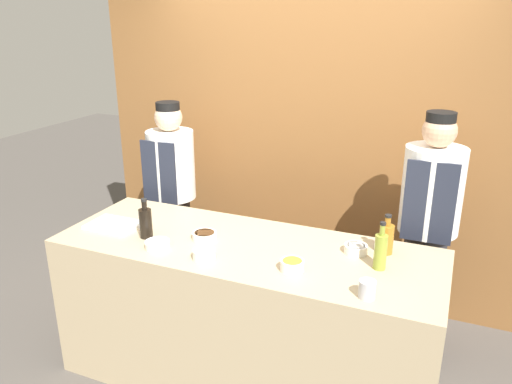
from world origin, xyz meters
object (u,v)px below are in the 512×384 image
object	(u,v)px
bottle_amber	(386,238)
chef_right	(427,230)
bottle_oil	(381,251)
sauce_bowl_yellow	(292,265)
chef_left	(173,196)
cutting_board	(114,225)
sauce_bowl_white	(356,248)
bottle_soy	(146,222)
sauce_bowl_red	(157,244)
sauce_bowl_brown	(204,235)
sauce_bowl_orange	(204,254)
cup_steel	(367,289)

from	to	relation	value
bottle_amber	chef_right	size ratio (longest dim) A/B	0.14
bottle_amber	bottle_oil	bearing A→B (deg)	-89.67
sauce_bowl_yellow	chef_left	distance (m)	1.62
cutting_board	bottle_oil	bearing A→B (deg)	3.23
sauce_bowl_white	sauce_bowl_yellow	size ratio (longest dim) A/B	1.04
bottle_oil	chef_right	bearing A→B (deg)	75.42
bottle_amber	bottle_soy	xyz separation A→B (m)	(-1.38, -0.35, 0.01)
sauce_bowl_yellow	cutting_board	size ratio (longest dim) A/B	0.40
sauce_bowl_red	sauce_bowl_brown	xyz separation A→B (m)	(0.19, 0.22, -0.00)
sauce_bowl_red	sauce_bowl_brown	bearing A→B (deg)	48.37
sauce_bowl_red	bottle_oil	distance (m)	1.26
sauce_bowl_red	sauce_bowl_yellow	xyz separation A→B (m)	(0.81, 0.05, 0.01)
sauce_bowl_brown	cutting_board	world-z (taller)	sauce_bowl_brown
sauce_bowl_red	chef_right	xyz separation A→B (m)	(1.42, 0.97, -0.07)
sauce_bowl_brown	cutting_board	size ratio (longest dim) A/B	0.46
bottle_soy	chef_right	xyz separation A→B (m)	(1.57, 0.87, -0.14)
chef_right	bottle_soy	bearing A→B (deg)	-150.88
chef_left	sauce_bowl_orange	bearing A→B (deg)	-50.26
sauce_bowl_yellow	bottle_amber	xyz separation A→B (m)	(0.42, 0.40, 0.06)
sauce_bowl_white	bottle_oil	world-z (taller)	bottle_oil
sauce_bowl_yellow	cutting_board	distance (m)	1.25
sauce_bowl_red	sauce_bowl_white	xyz separation A→B (m)	(1.08, 0.39, 0.00)
bottle_amber	chef_right	distance (m)	0.57
bottle_soy	chef_left	bearing A→B (deg)	112.50
bottle_amber	sauce_bowl_yellow	bearing A→B (deg)	-136.17
sauce_bowl_orange	bottle_amber	size ratio (longest dim) A/B	0.55
sauce_bowl_orange	cutting_board	distance (m)	0.77
bottle_oil	chef_right	distance (m)	0.76
chef_right	cup_steel	bearing A→B (deg)	-100.45
sauce_bowl_orange	chef_left	size ratio (longest dim) A/B	0.08
cutting_board	bottle_oil	distance (m)	1.67
bottle_amber	chef_left	world-z (taller)	chef_left
sauce_bowl_brown	bottle_oil	world-z (taller)	bottle_oil
cup_steel	sauce_bowl_orange	bearing A→B (deg)	176.56
sauce_bowl_brown	cup_steel	bearing A→B (deg)	-15.49
sauce_bowl_yellow	bottle_soy	size ratio (longest dim) A/B	0.51
bottle_amber	cup_steel	bearing A→B (deg)	-90.32
sauce_bowl_white	cup_steel	distance (m)	0.48
bottle_amber	cup_steel	xyz separation A→B (m)	(-0.00, -0.52, -0.05)
sauce_bowl_brown	cup_steel	distance (m)	1.08
sauce_bowl_orange	chef_left	bearing A→B (deg)	129.74
sauce_bowl_orange	cutting_board	bearing A→B (deg)	167.14
sauce_bowl_yellow	chef_right	distance (m)	1.11
sauce_bowl_orange	bottle_soy	distance (m)	0.48
bottle_soy	sauce_bowl_orange	bearing A→B (deg)	-14.22
sauce_bowl_red	sauce_bowl_yellow	size ratio (longest dim) A/B	1.11
bottle_oil	chef_right	size ratio (longest dim) A/B	0.16
bottle_oil	cup_steel	world-z (taller)	bottle_oil
bottle_soy	cup_steel	size ratio (longest dim) A/B	2.76
bottle_soy	sauce_bowl_white	bearing A→B (deg)	13.06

